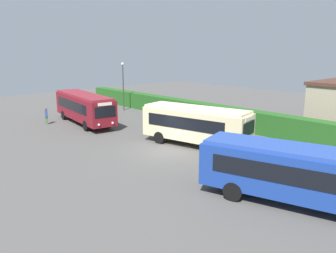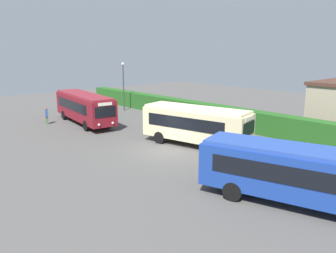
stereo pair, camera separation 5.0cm
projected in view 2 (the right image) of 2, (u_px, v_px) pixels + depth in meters
ground_plane at (166, 152)px, 24.96m from camera, size 82.83×82.83×0.00m
bus_maroon at (84, 106)px, 34.24m from camera, size 10.70×3.72×3.12m
bus_cream at (196, 124)px, 26.21m from camera, size 9.17×4.38×3.12m
bus_blue at (303, 173)px, 15.89m from camera, size 10.22×5.28×2.95m
person_left at (47, 116)px, 34.12m from camera, size 0.47×0.37×1.72m
person_center at (249, 137)px, 25.66m from camera, size 0.39×0.48×1.75m
hedge_row at (246, 120)px, 31.45m from camera, size 53.41×1.45×2.00m
traffic_cone at (166, 119)px, 35.45m from camera, size 0.36×0.36×0.60m
lamppost at (123, 81)px, 41.42m from camera, size 0.36×0.36×6.02m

